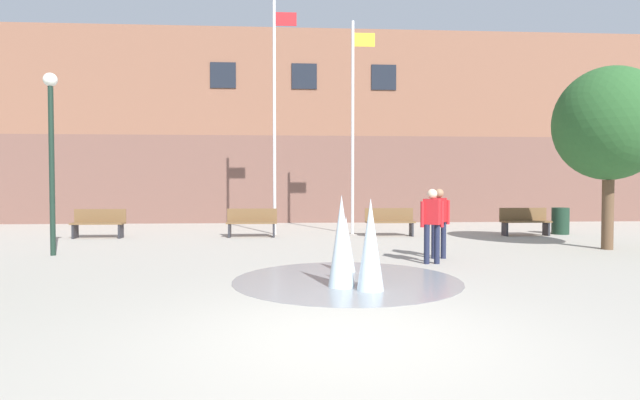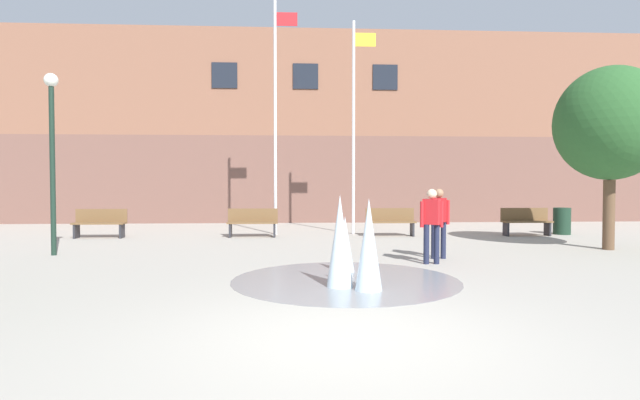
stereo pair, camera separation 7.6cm
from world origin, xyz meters
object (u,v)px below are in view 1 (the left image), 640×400
Objects in this scene: lamp_post_left_lane at (51,138)px; park_bench_under_left_flagpole at (252,222)px; adult_near_bench at (439,218)px; adult_watching at (432,220)px; park_bench_center at (390,221)px; flagpole_left at (275,111)px; park_bench_far_right at (525,221)px; trash_can at (560,221)px; street_tree_near_building at (609,124)px; park_bench_far_left at (99,223)px; flagpole_right at (354,121)px.

park_bench_under_left_flagpole is at bearing 41.48° from lamp_post_left_lane.
adult_watching is at bearing 86.50° from adult_near_bench.
flagpole_left is (-3.75, 0.80, 3.69)m from park_bench_center.
park_bench_under_left_flagpole is 1.00× the size of park_bench_far_right.
trash_can is (5.90, 0.24, -0.03)m from park_bench_center.
street_tree_near_building is at bearing -141.73° from adult_near_bench.
park_bench_under_left_flagpole is 1.01× the size of adult_near_bench.
park_bench_far_left is 15.18m from trash_can.
park_bench_far_left is at bearing -174.05° from flagpole_right.
flagpole_right reaches higher than trash_can.
lamp_post_left_lane is at bearing -137.28° from flagpole_left.
lamp_post_left_lane is at bearing -84.28° from park_bench_far_left.
park_bench_far_left is 14.95m from street_tree_near_building.
flagpole_right is at bearing 143.57° from street_tree_near_building.
park_bench_far_left is 1.00× the size of park_bench_far_right.
park_bench_far_right is 1.46m from trash_can.
adult_near_bench is at bearing -56.28° from flagpole_left.
park_bench_under_left_flagpole is at bearing -179.35° from park_bench_center.
adult_watching is at bearing -61.88° from flagpole_left.
lamp_post_left_lane is at bearing -156.06° from park_bench_center.
adult_watching is (9.01, -5.67, 0.45)m from park_bench_far_left.
flagpole_right is at bearing -0.00° from flagpole_left.
park_bench_center is 6.77m from street_tree_near_building.
adult_watching reaches higher than park_bench_under_left_flagpole.
adult_near_bench reaches higher than park_bench_under_left_flagpole.
trash_can is (14.78, 4.19, -2.33)m from lamp_post_left_lane.
park_bench_center is 5.01m from adult_near_bench.
flagpole_left is at bearing 173.75° from park_bench_far_right.
park_bench_under_left_flagpole is (4.79, 0.00, 0.00)m from park_bench_far_left.
flagpole_left is at bearing 176.70° from trash_can.
adult_near_bench is at bearing -78.21° from flagpole_right.
park_bench_under_left_flagpole is 1.78× the size of trash_can.
adult_watching reaches higher than park_bench_far_left.
street_tree_near_building reaches higher than adult_watching.
park_bench_far_right is at bearing 16.03° from lamp_post_left_lane.
park_bench_under_left_flagpole is 6.31m from lamp_post_left_lane.
adult_near_bench is at bearing -164.91° from street_tree_near_building.
park_bench_far_left is 13.76m from park_bench_far_right.
lamp_post_left_lane is at bearing -148.66° from flagpole_right.
street_tree_near_building reaches higher than adult_near_bench.
street_tree_near_building is (0.48, -3.57, 2.77)m from park_bench_far_right.
adult_near_bench and adult_watching have the same top height.
park_bench_under_left_flagpole and park_bench_center have the same top height.
park_bench_far_left is 1.78× the size of trash_can.
trash_can is at bearing -3.30° from flagpole_left.
park_bench_far_right is (4.49, -0.10, 0.00)m from park_bench_center.
trash_can is at bearing 78.92° from adult_watching.
flagpole_left is (5.52, 0.85, 3.69)m from park_bench_far_left.
trash_can is (9.65, -0.56, -3.72)m from flagpole_left.
lamp_post_left_lane is (-4.40, -3.89, 2.30)m from park_bench_under_left_flagpole.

